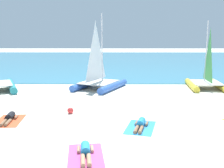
{
  "coord_description": "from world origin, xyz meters",
  "views": [
    {
      "loc": [
        0.08,
        -8.92,
        3.74
      ],
      "look_at": [
        0.0,
        5.4,
        1.2
      ],
      "focal_mm": 44.2,
      "sensor_mm": 36.0,
      "label": 1
    }
  ],
  "objects_px": {
    "towel_center_left": "(86,156)",
    "towel_center_right": "(140,127)",
    "towel_leftmost": "(9,121)",
    "sunbather_leftmost": "(9,118)",
    "sailboat_yellow": "(206,79)",
    "beach_ball": "(70,111)",
    "sailboat_blue": "(99,78)",
    "sunbather_center_left": "(85,151)",
    "sunbather_center_right": "(141,124)"
  },
  "relations": [
    {
      "from": "sunbather_leftmost",
      "to": "towel_center_left",
      "type": "xyz_separation_m",
      "value": [
        3.76,
        -3.63,
        -0.13
      ]
    },
    {
      "from": "sailboat_yellow",
      "to": "sunbather_center_right",
      "type": "relative_size",
      "value": 3.07
    },
    {
      "from": "towel_leftmost",
      "to": "beach_ball",
      "type": "distance_m",
      "value": 2.81
    },
    {
      "from": "towel_leftmost",
      "to": "sunbather_leftmost",
      "type": "bearing_deg",
      "value": 94.58
    },
    {
      "from": "sunbather_leftmost",
      "to": "sunbather_center_right",
      "type": "distance_m",
      "value": 5.81
    },
    {
      "from": "sunbather_leftmost",
      "to": "sunbather_center_right",
      "type": "xyz_separation_m",
      "value": [
        5.75,
        -0.86,
        0.0
      ]
    },
    {
      "from": "sailboat_yellow",
      "to": "sunbather_center_left",
      "type": "xyz_separation_m",
      "value": [
        -7.46,
        -11.12,
        -0.58
      ]
    },
    {
      "from": "towel_leftmost",
      "to": "beach_ball",
      "type": "relative_size",
      "value": 6.34
    },
    {
      "from": "sunbather_center_left",
      "to": "sunbather_center_right",
      "type": "relative_size",
      "value": 1.01
    },
    {
      "from": "sunbather_center_left",
      "to": "towel_leftmost",
      "type": "bearing_deg",
      "value": 129.86
    },
    {
      "from": "towel_center_right",
      "to": "beach_ball",
      "type": "bearing_deg",
      "value": 147.35
    },
    {
      "from": "sunbather_leftmost",
      "to": "towel_center_right",
      "type": "distance_m",
      "value": 5.81
    },
    {
      "from": "towel_leftmost",
      "to": "sunbather_center_left",
      "type": "relative_size",
      "value": 1.21
    },
    {
      "from": "sunbather_leftmost",
      "to": "towel_center_left",
      "type": "bearing_deg",
      "value": -48.57
    },
    {
      "from": "sailboat_yellow",
      "to": "sunbather_center_left",
      "type": "distance_m",
      "value": 13.41
    },
    {
      "from": "towel_center_right",
      "to": "sailboat_yellow",
      "type": "bearing_deg",
      "value": 57.2
    },
    {
      "from": "towel_leftmost",
      "to": "sunbather_center_left",
      "type": "bearing_deg",
      "value": -43.03
    },
    {
      "from": "towel_leftmost",
      "to": "towel_center_right",
      "type": "height_order",
      "value": "same"
    },
    {
      "from": "sailboat_yellow",
      "to": "sunbather_center_right",
      "type": "bearing_deg",
      "value": -117.45
    },
    {
      "from": "sailboat_yellow",
      "to": "sunbather_center_left",
      "type": "height_order",
      "value": "sailboat_yellow"
    },
    {
      "from": "sunbather_center_left",
      "to": "sunbather_leftmost",
      "type": "bearing_deg",
      "value": 129.36
    },
    {
      "from": "sailboat_blue",
      "to": "towel_leftmost",
      "type": "bearing_deg",
      "value": -91.36
    },
    {
      "from": "sailboat_yellow",
      "to": "towel_leftmost",
      "type": "bearing_deg",
      "value": -140.26
    },
    {
      "from": "beach_ball",
      "to": "sunbather_center_right",
      "type": "bearing_deg",
      "value": -31.69
    },
    {
      "from": "towel_leftmost",
      "to": "beach_ball",
      "type": "xyz_separation_m",
      "value": [
        2.54,
        1.19,
        0.14
      ]
    },
    {
      "from": "towel_leftmost",
      "to": "towel_center_left",
      "type": "distance_m",
      "value": 5.17
    },
    {
      "from": "towel_center_right",
      "to": "sunbather_center_right",
      "type": "xyz_separation_m",
      "value": [
        0.02,
        0.06,
        0.13
      ]
    },
    {
      "from": "sailboat_yellow",
      "to": "towel_center_right",
      "type": "bearing_deg",
      "value": -117.33
    },
    {
      "from": "sunbather_center_right",
      "to": "beach_ball",
      "type": "distance_m",
      "value": 3.77
    },
    {
      "from": "sailboat_yellow",
      "to": "towel_center_left",
      "type": "bearing_deg",
      "value": -118.18
    },
    {
      "from": "towel_leftmost",
      "to": "sailboat_yellow",
      "type": "bearing_deg",
      "value": 34.27
    },
    {
      "from": "towel_center_left",
      "to": "sunbather_center_right",
      "type": "xyz_separation_m",
      "value": [
        2.0,
        2.77,
        0.13
      ]
    },
    {
      "from": "towel_center_right",
      "to": "sunbather_center_right",
      "type": "relative_size",
      "value": 1.22
    },
    {
      "from": "sunbather_leftmost",
      "to": "sunbather_center_right",
      "type": "relative_size",
      "value": 1.01
    },
    {
      "from": "sailboat_yellow",
      "to": "beach_ball",
      "type": "distance_m",
      "value": 10.81
    },
    {
      "from": "towel_leftmost",
      "to": "sunbather_leftmost",
      "type": "xyz_separation_m",
      "value": [
        -0.01,
        0.07,
        0.13
      ]
    },
    {
      "from": "beach_ball",
      "to": "sunbather_leftmost",
      "type": "bearing_deg",
      "value": -156.22
    },
    {
      "from": "towel_center_right",
      "to": "towel_leftmost",
      "type": "bearing_deg",
      "value": 171.48
    },
    {
      "from": "towel_center_left",
      "to": "towel_center_right",
      "type": "height_order",
      "value": "same"
    },
    {
      "from": "towel_leftmost",
      "to": "towel_center_left",
      "type": "relative_size",
      "value": 1.0
    },
    {
      "from": "sunbather_center_right",
      "to": "sunbather_center_left",
      "type": "bearing_deg",
      "value": -112.71
    },
    {
      "from": "towel_center_left",
      "to": "sailboat_yellow",
      "type": "bearing_deg",
      "value": 56.35
    },
    {
      "from": "towel_center_left",
      "to": "beach_ball",
      "type": "relative_size",
      "value": 6.34
    },
    {
      "from": "sunbather_center_left",
      "to": "sailboat_yellow",
      "type": "bearing_deg",
      "value": 49.05
    },
    {
      "from": "towel_center_right",
      "to": "sailboat_blue",
      "type": "bearing_deg",
      "value": 104.33
    },
    {
      "from": "towel_center_right",
      "to": "sunbather_center_right",
      "type": "height_order",
      "value": "sunbather_center_right"
    },
    {
      "from": "sunbather_center_left",
      "to": "towel_center_right",
      "type": "bearing_deg",
      "value": 45.85
    },
    {
      "from": "towel_center_right",
      "to": "sunbather_center_right",
      "type": "bearing_deg",
      "value": 76.12
    },
    {
      "from": "towel_center_right",
      "to": "sunbather_center_left",
      "type": "bearing_deg",
      "value": -127.04
    },
    {
      "from": "sailboat_blue",
      "to": "towel_center_left",
      "type": "bearing_deg",
      "value": -64.97
    }
  ]
}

